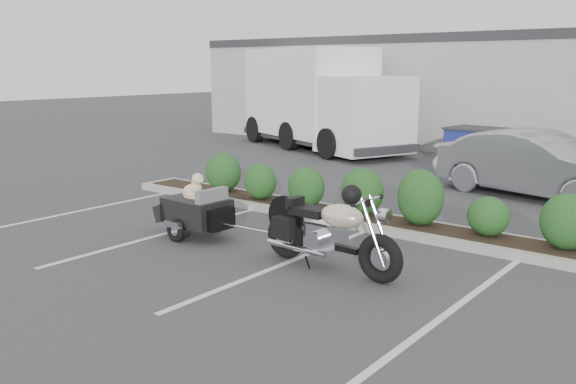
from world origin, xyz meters
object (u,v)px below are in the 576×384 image
Objects in this scene: motorcycle at (329,233)px; sedan at (537,165)px; pet_trailer at (196,210)px; delivery_truck at (321,101)px; dumpster at (481,149)px.

motorcycle is 7.06m from sedan.
sedan reaches higher than pet_trailer.
dumpster is at bearing 11.58° from delivery_truck.
dumpster reaches higher than pet_trailer.
pet_trailer is at bearing -43.16° from delivery_truck.
delivery_truck reaches higher than pet_trailer.
delivery_truck is at bearing 117.56° from pet_trailer.
dumpster is (-2.31, 2.71, -0.13)m from sedan.
dumpster is 0.24× the size of delivery_truck.
sedan is (0.81, 7.01, 0.20)m from motorcycle.
sedan is at bearing 65.38° from pet_trailer.
motorcycle is at bearing 2.07° from pet_trailer.
pet_trailer is 9.78m from dumpster.
sedan is at bearing -43.73° from dumpster.
delivery_truck is (-7.84, 10.87, 1.15)m from motorcycle.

